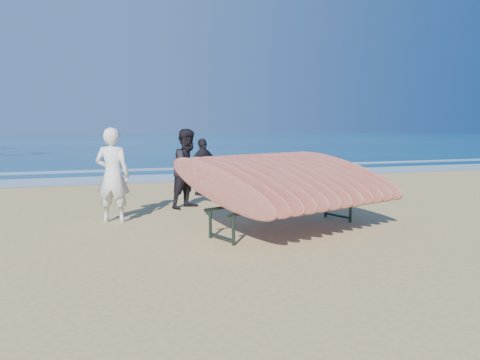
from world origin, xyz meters
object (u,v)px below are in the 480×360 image
at_px(surfboard_rack, 286,180).
at_px(person_white, 113,175).
at_px(person_dark_a, 189,169).
at_px(person_dark_b, 203,167).

height_order(surfboard_rack, person_white, person_white).
distance_m(person_dark_a, person_dark_b, 2.02).
relative_size(person_dark_a, person_dark_b, 1.17).
bearing_deg(surfboard_rack, person_dark_b, 74.91).
height_order(surfboard_rack, person_dark_b, person_dark_b).
xyz_separation_m(person_dark_a, person_dark_b, (0.82, 1.84, -0.14)).
xyz_separation_m(person_white, person_dark_b, (2.60, 2.95, -0.16)).
height_order(surfboard_rack, person_dark_a, person_dark_a).
xyz_separation_m(surfboard_rack, person_white, (-2.98, 1.74, 0.01)).
bearing_deg(person_dark_b, person_dark_a, 41.81).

